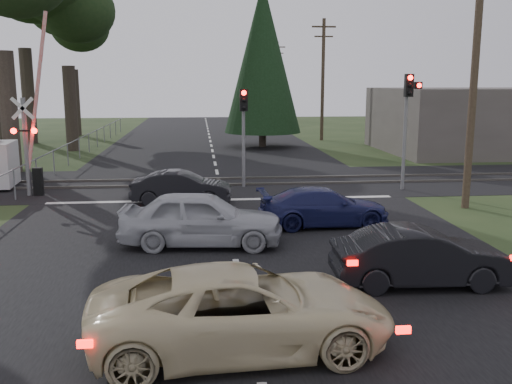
{
  "coord_description": "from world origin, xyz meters",
  "views": [
    {
      "loc": [
        -0.86,
        -12.9,
        4.38
      ],
      "look_at": [
        0.74,
        2.96,
        1.3
      ],
      "focal_mm": 40.0,
      "sensor_mm": 36.0,
      "label": 1
    }
  ],
  "objects": [
    {
      "name": "rail_corridor",
      "position": [
        0.0,
        12.0,
        0.01
      ],
      "size": [
        120.0,
        8.0,
        0.01
      ],
      "primitive_type": "cube",
      "color": "black",
      "rests_on": "ground"
    },
    {
      "name": "dark_hatchback",
      "position": [
        3.91,
        -1.42,
        0.63
      ],
      "size": [
        3.9,
        1.49,
        1.27
      ],
      "primitive_type": "imported",
      "rotation": [
        0.0,
        0.0,
        1.53
      ],
      "color": "black",
      "rests_on": "ground"
    },
    {
      "name": "rail_far",
      "position": [
        0.0,
        12.8,
        0.05
      ],
      "size": [
        120.0,
        0.12,
        0.1
      ],
      "primitive_type": "cube",
      "color": "#59544C",
      "rests_on": "ground"
    },
    {
      "name": "utility_pole_mid",
      "position": [
        8.5,
        30.0,
        4.73
      ],
      "size": [
        1.8,
        0.26,
        9.0
      ],
      "color": "#4C3D2D",
      "rests_on": "ground"
    },
    {
      "name": "cream_coupe",
      "position": [
        -0.2,
        -4.08,
        0.69
      ],
      "size": [
        5.14,
        2.64,
        1.39
      ],
      "primitive_type": "imported",
      "rotation": [
        0.0,
        0.0,
        1.64
      ],
      "color": "beige",
      "rests_on": "ground"
    },
    {
      "name": "building_right",
      "position": [
        18.0,
        22.0,
        2.0
      ],
      "size": [
        14.0,
        10.0,
        4.0
      ],
      "primitive_type": "cube",
      "color": "#59514C",
      "rests_on": "ground"
    },
    {
      "name": "fence_left",
      "position": [
        -7.8,
        22.5,
        0.0
      ],
      "size": [
        0.1,
        36.0,
        1.2
      ],
      "primitive_type": null,
      "color": "slate",
      "rests_on": "ground"
    },
    {
      "name": "ground",
      "position": [
        0.0,
        0.0,
        0.0
      ],
      "size": [
        120.0,
        120.0,
        0.0
      ],
      "primitive_type": "plane",
      "color": "#233417",
      "rests_on": "ground"
    },
    {
      "name": "traffic_signal_center",
      "position": [
        1.0,
        10.68,
        2.81
      ],
      "size": [
        0.32,
        0.48,
        4.1
      ],
      "color": "slate",
      "rests_on": "ground"
    },
    {
      "name": "conifer_tree",
      "position": [
        3.5,
        26.0,
        5.99
      ],
      "size": [
        5.2,
        5.2,
        11.0
      ],
      "color": "#473D33",
      "rests_on": "ground"
    },
    {
      "name": "traffic_signal_right",
      "position": [
        7.55,
        9.47,
        3.31
      ],
      "size": [
        0.68,
        0.48,
        4.7
      ],
      "color": "slate",
      "rests_on": "ground"
    },
    {
      "name": "utility_pole_far",
      "position": [
        8.5,
        55.0,
        4.73
      ],
      "size": [
        1.8,
        0.26,
        9.0
      ],
      "color": "#4C3D2D",
      "rests_on": "ground"
    },
    {
      "name": "silver_car",
      "position": [
        -0.83,
        2.16,
        0.75
      ],
      "size": [
        4.54,
        2.18,
        1.5
      ],
      "primitive_type": "imported",
      "rotation": [
        0.0,
        0.0,
        1.47
      ],
      "color": "#A9ABB1",
      "rests_on": "ground"
    },
    {
      "name": "rail_near",
      "position": [
        0.0,
        11.2,
        0.05
      ],
      "size": [
        120.0,
        0.12,
        0.1
      ],
      "primitive_type": "cube",
      "color": "#59544C",
      "rests_on": "ground"
    },
    {
      "name": "stop_line",
      "position": [
        0.0,
        8.2,
        0.01
      ],
      "size": [
        13.0,
        0.35,
        0.0
      ],
      "primitive_type": "cube",
      "color": "silver",
      "rests_on": "ground"
    },
    {
      "name": "dark_car_far",
      "position": [
        -1.52,
        7.7,
        0.6
      ],
      "size": [
        3.73,
        1.62,
        1.19
      ],
      "primitive_type": "imported",
      "rotation": [
        0.0,
        0.0,
        1.47
      ],
      "color": "black",
      "rests_on": "ground"
    },
    {
      "name": "utility_pole_near",
      "position": [
        8.5,
        6.0,
        4.73
      ],
      "size": [
        1.8,
        0.26,
        9.0
      ],
      "color": "#4C3D2D",
      "rests_on": "ground"
    },
    {
      "name": "blue_sedan",
      "position": [
        2.94,
        3.99,
        0.59
      ],
      "size": [
        4.13,
        1.86,
        1.17
      ],
      "primitive_type": "imported",
      "rotation": [
        0.0,
        0.0,
        1.62
      ],
      "color": "#1A1E4F",
      "rests_on": "ground"
    },
    {
      "name": "road",
      "position": [
        0.0,
        10.0,
        0.01
      ],
      "size": [
        14.0,
        100.0,
        0.01
      ],
      "primitive_type": "cube",
      "color": "black",
      "rests_on": "ground"
    },
    {
      "name": "crossing_signal",
      "position": [
        -7.27,
        9.79,
        2.06
      ],
      "size": [
        1.62,
        0.38,
        6.96
      ],
      "color": "slate",
      "rests_on": "ground"
    },
    {
      "name": "euc_tree_e",
      "position": [
        -11.0,
        36.0,
        9.51
      ],
      "size": [
        6.0,
        6.0,
        13.2
      ],
      "color": "#473D33",
      "rests_on": "ground"
    }
  ]
}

